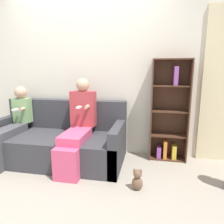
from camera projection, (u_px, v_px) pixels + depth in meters
The scene contains 7 objects.
ground_plane at pixel (65, 180), 2.46m from camera, with size 14.00×14.00×0.00m, color #9E9384.
back_wall at pixel (88, 74), 3.20m from camera, with size 10.00×0.06×2.55m.
couch at pixel (59, 141), 3.01m from camera, with size 1.94×0.91×0.87m.
adult_seated at pixel (78, 123), 2.77m from camera, with size 0.36×0.85×1.22m.
child_seated at pixel (11, 124), 2.94m from camera, with size 0.28×0.87×1.08m.
bookshelf at pixel (169, 114), 2.96m from camera, with size 0.54×0.25×1.49m.
teddy_bear at pixel (137, 180), 2.24m from camera, with size 0.12×0.10×0.25m.
Camera 1 is at (0.99, -2.09, 1.32)m, focal length 32.00 mm.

